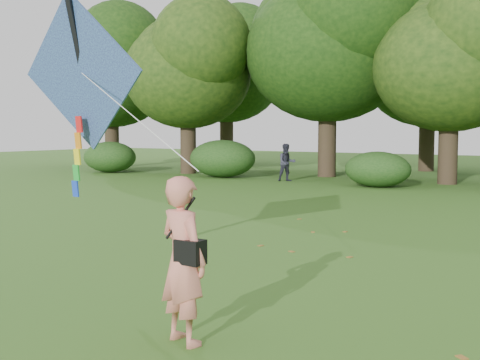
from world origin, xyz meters
The scene contains 7 objects.
ground centered at (0.00, 0.00, 0.00)m, with size 100.00×100.00×0.00m, color #265114.
man_kite_flyer centered at (0.42, -0.97, 0.90)m, with size 0.66×0.43×1.81m, color #E17D69.
bystander_left centered at (-8.32, 17.48, 0.84)m, with size 0.81×0.63×1.67m, color #2A2A38.
crossbody_bag centered at (0.54, -1.00, 1.02)m, with size 0.43×0.20×0.71m.
flying_kite centered at (-2.91, 0.70, 3.15)m, with size 4.83×2.14×3.20m.
shrub_band centered at (-0.72, 17.60, 0.86)m, with size 39.15×3.22×1.88m.
fallen_leaves centered at (0.86, 4.38, 0.01)m, with size 8.17×14.78×0.01m.
Camera 1 is at (4.37, -5.96, 2.30)m, focal length 45.00 mm.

